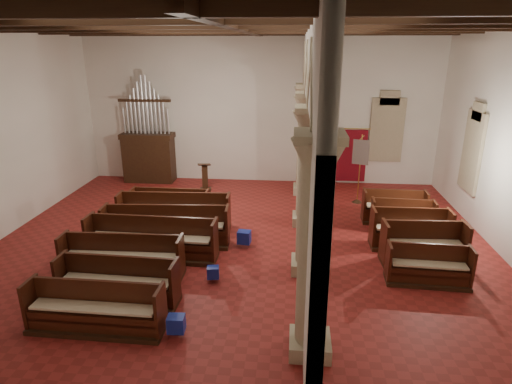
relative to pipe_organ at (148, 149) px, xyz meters
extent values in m
plane|color=maroon|center=(4.50, -5.50, -1.37)|extent=(14.00, 14.00, 0.00)
plane|color=black|center=(4.50, -5.50, 4.63)|extent=(14.00, 14.00, 0.00)
cube|color=white|center=(4.50, 0.50, 1.63)|extent=(14.00, 0.02, 6.00)
cube|color=white|center=(4.50, -11.50, 1.63)|extent=(14.00, 0.02, 6.00)
cube|color=tan|center=(6.30, -10.00, -1.22)|extent=(0.75, 0.75, 0.30)
cylinder|color=tan|center=(6.30, -10.00, 0.58)|extent=(0.56, 0.56, 3.30)
cube|color=tan|center=(6.30, -7.00, -1.22)|extent=(0.75, 0.75, 0.30)
cylinder|color=tan|center=(6.30, -7.00, 0.58)|extent=(0.56, 0.56, 3.30)
cube|color=tan|center=(6.30, -4.00, -1.22)|extent=(0.75, 0.75, 0.30)
cylinder|color=tan|center=(6.30, -4.00, 0.58)|extent=(0.56, 0.56, 3.30)
cube|color=tan|center=(6.30, -1.00, -1.22)|extent=(0.75, 0.75, 0.30)
cylinder|color=tan|center=(6.30, -1.00, 0.58)|extent=(0.56, 0.56, 3.30)
cube|color=white|center=(6.30, -5.50, 3.66)|extent=(0.25, 11.90, 1.93)
cube|color=#398260|center=(11.48, -3.00, 0.83)|extent=(0.03, 1.00, 2.20)
cube|color=#398260|center=(9.50, 0.48, 0.83)|extent=(1.00, 0.03, 2.20)
cube|color=#311F0F|center=(0.00, 0.00, -0.47)|extent=(2.00, 0.80, 1.80)
cube|color=#311F0F|center=(0.00, 0.00, 0.53)|extent=(2.10, 0.85, 0.20)
cube|color=#3B2512|center=(2.54, -1.10, -1.32)|extent=(0.47, 0.47, 0.09)
cube|color=#3B2512|center=(2.54, -1.10, -0.86)|extent=(0.23, 0.23, 1.03)
cube|color=#3B2512|center=(2.54, -1.17, -0.29)|extent=(0.51, 0.42, 0.18)
cube|color=maroon|center=(8.00, 0.42, -0.22)|extent=(1.60, 0.06, 2.10)
cylinder|color=#BF903B|center=(8.00, 0.40, 0.88)|extent=(1.80, 0.04, 0.04)
cone|color=#311F0F|center=(8.22, -1.86, -1.31)|extent=(0.37, 0.37, 0.12)
cylinder|color=#BF903B|center=(8.22, -1.86, -0.14)|extent=(0.04, 0.04, 2.46)
cylinder|color=#BF903B|center=(8.22, -1.86, 0.99)|extent=(0.26, 0.69, 0.03)
cube|color=navy|center=(8.22, -1.88, 0.48)|extent=(0.54, 0.20, 0.87)
cube|color=navy|center=(3.75, -9.77, -1.11)|extent=(0.34, 0.28, 0.33)
cube|color=navy|center=(4.08, -7.72, -1.13)|extent=(0.31, 0.27, 0.28)
cube|color=navy|center=(4.60, -5.77, -1.09)|extent=(0.39, 0.33, 0.36)
cylinder|color=white|center=(2.31, -9.30, -1.21)|extent=(0.86, 0.14, 0.09)
cylinder|color=white|center=(2.49, -9.17, -1.21)|extent=(0.86, 0.33, 0.09)
cube|color=#311F0F|center=(2.15, -9.75, -1.32)|extent=(2.71, 0.72, 0.10)
cube|color=#44210E|center=(2.15, -9.80, -1.06)|extent=(2.55, 0.43, 0.43)
cube|color=#44210E|center=(2.15, -9.58, -0.82)|extent=(2.55, 0.11, 0.92)
cube|color=#44210E|center=(0.84, -9.73, -0.82)|extent=(0.08, 0.58, 0.92)
cube|color=#44210E|center=(3.46, -9.73, -0.82)|extent=(0.08, 0.58, 0.92)
cube|color=#F9E4B8|center=(2.15, -9.80, -0.82)|extent=(2.45, 0.39, 0.05)
cube|color=#311F0F|center=(2.20, -8.77, -1.32)|extent=(2.64, 0.78, 0.10)
cube|color=#43190E|center=(2.20, -8.82, -1.05)|extent=(2.48, 0.48, 0.45)
cube|color=#43190E|center=(2.20, -8.59, -0.80)|extent=(2.47, 0.15, 0.94)
cube|color=#43190E|center=(0.93, -8.75, -0.80)|extent=(0.09, 0.60, 0.94)
cube|color=#43190E|center=(3.48, -8.75, -0.80)|extent=(0.09, 0.60, 0.94)
cube|color=#F9E4B8|center=(2.20, -8.82, -0.80)|extent=(2.38, 0.44, 0.05)
cube|color=#311F0F|center=(1.86, -7.67, -1.32)|extent=(2.94, 0.77, 0.10)
cube|color=#45280E|center=(1.86, -7.72, -1.05)|extent=(2.79, 0.47, 0.45)
cube|color=#45280E|center=(1.86, -7.48, -0.79)|extent=(2.78, 0.14, 0.95)
cube|color=#45280E|center=(0.43, -7.65, -0.79)|extent=(0.08, 0.60, 0.95)
cube|color=#45280E|center=(3.29, -7.65, -0.79)|extent=(0.08, 0.60, 0.95)
cube|color=#F9E4B8|center=(1.86, -7.72, -0.79)|extent=(2.67, 0.42, 0.05)
cube|color=#311F0F|center=(2.26, -6.67, -1.32)|extent=(3.46, 0.82, 0.11)
cube|color=#401B0D|center=(2.26, -6.72, -1.03)|extent=(3.30, 0.50, 0.48)
cube|color=#401B0D|center=(2.26, -6.48, -0.76)|extent=(3.29, 0.15, 1.01)
cube|color=#401B0D|center=(0.57, -6.65, -0.76)|extent=(0.09, 0.64, 1.01)
cube|color=#401B0D|center=(3.95, -6.65, -0.76)|extent=(0.09, 0.64, 1.01)
cube|color=#F9E4B8|center=(2.26, -6.72, -0.76)|extent=(3.17, 0.46, 0.05)
cube|color=#311F0F|center=(2.42, -5.86, -1.32)|extent=(3.54, 0.98, 0.11)
cube|color=#44220E|center=(2.42, -5.92, -1.02)|extent=(3.37, 0.65, 0.48)
cube|color=#44220E|center=(2.42, -5.67, -0.75)|extent=(3.34, 0.30, 1.02)
cube|color=#44220E|center=(0.70, -5.84, -0.75)|extent=(0.12, 0.65, 1.02)
cube|color=#44220E|center=(4.13, -5.84, -0.75)|extent=(0.12, 0.65, 1.02)
cube|color=#F9E4B8|center=(2.42, -5.92, -0.75)|extent=(3.23, 0.60, 0.05)
cube|color=#311F0F|center=(2.34, -4.74, -1.32)|extent=(3.41, 0.89, 0.11)
cube|color=#3B170C|center=(2.34, -4.79, -1.03)|extent=(3.25, 0.56, 0.48)
cube|color=#3B170C|center=(2.34, -4.55, -0.76)|extent=(3.23, 0.21, 1.01)
cube|color=#3B170C|center=(0.68, -4.72, -0.76)|extent=(0.10, 0.64, 1.01)
cube|color=#3B170C|center=(3.99, -4.72, -0.76)|extent=(0.10, 0.64, 1.01)
cube|color=#F9E4B8|center=(2.34, -4.79, -0.76)|extent=(3.11, 0.52, 0.05)
cube|color=#311F0F|center=(1.95, -3.87, -1.33)|extent=(2.53, 0.66, 0.09)
cube|color=#3E140D|center=(1.95, -3.92, -1.07)|extent=(2.38, 0.38, 0.41)
cube|color=#3E140D|center=(1.95, -3.71, -0.85)|extent=(2.38, 0.08, 0.87)
cube|color=#3E140D|center=(0.73, -3.85, -0.85)|extent=(0.07, 0.55, 0.87)
cube|color=#3E140D|center=(3.18, -3.85, -0.85)|extent=(0.07, 0.55, 0.87)
cube|color=#F9E4B8|center=(1.95, -3.92, -0.85)|extent=(2.28, 0.35, 0.05)
cube|color=#311F0F|center=(9.12, -7.34, -1.33)|extent=(1.93, 0.73, 0.09)
cube|color=#39180C|center=(9.12, -7.39, -1.08)|extent=(1.76, 0.45, 0.41)
cube|color=#39180C|center=(9.12, -7.18, -0.85)|extent=(1.75, 0.15, 0.86)
cube|color=#39180C|center=(8.21, -7.32, -0.85)|extent=(0.09, 0.55, 0.86)
cube|color=#39180C|center=(10.03, -7.32, -0.85)|extent=(0.09, 0.55, 0.86)
cube|color=#F9E4B8|center=(9.12, -7.39, -0.85)|extent=(1.69, 0.41, 0.05)
cube|color=#311F0F|center=(9.26, -6.39, -1.32)|extent=(2.09, 0.85, 0.11)
cube|color=#371F0B|center=(9.26, -6.45, -1.02)|extent=(1.93, 0.52, 0.48)
cube|color=#371F0B|center=(9.26, -6.20, -0.75)|extent=(1.91, 0.16, 1.02)
cube|color=#371F0B|center=(8.26, -6.37, -0.75)|extent=(0.11, 0.65, 1.02)
cube|color=#371F0B|center=(10.25, -6.37, -0.75)|extent=(0.11, 0.65, 1.02)
cube|color=#F9E4B8|center=(9.26, -6.45, -0.75)|extent=(1.85, 0.47, 0.05)
cube|color=#311F0F|center=(9.16, -5.44, -1.32)|extent=(2.11, 0.76, 0.11)
cube|color=#361B0B|center=(9.16, -5.50, -1.02)|extent=(1.96, 0.44, 0.48)
cube|color=#361B0B|center=(9.16, -5.25, -0.76)|extent=(1.96, 0.09, 1.01)
cube|color=#361B0B|center=(8.14, -5.42, -0.76)|extent=(0.08, 0.64, 1.01)
cube|color=#361B0B|center=(10.18, -5.42, -0.76)|extent=(0.08, 0.64, 1.01)
cube|color=#F9E4B8|center=(9.16, -5.50, -0.76)|extent=(1.88, 0.40, 0.05)
cube|color=#311F0F|center=(9.21, -4.32, -1.32)|extent=(1.86, 0.74, 0.09)
cube|color=#37190B|center=(9.21, -4.37, -1.07)|extent=(1.70, 0.45, 0.42)
cube|color=#37190B|center=(9.21, -4.15, -0.83)|extent=(1.69, 0.14, 0.89)
cube|color=#37190B|center=(8.33, -4.30, -0.83)|extent=(0.09, 0.56, 0.89)
cube|color=#37190B|center=(10.10, -4.30, -0.83)|extent=(0.09, 0.56, 0.89)
cube|color=#F9E4B8|center=(9.21, -4.37, -0.83)|extent=(1.63, 0.41, 0.05)
cube|color=#311F0F|center=(9.11, -3.63, -1.32)|extent=(1.95, 0.74, 0.10)
cube|color=#37130B|center=(9.11, -3.68, -1.05)|extent=(1.80, 0.44, 0.45)
cube|color=#37130B|center=(9.11, -3.45, -0.80)|extent=(1.79, 0.11, 0.94)
cube|color=#37130B|center=(8.17, -3.61, -0.80)|extent=(0.08, 0.60, 0.94)
cube|color=#37130B|center=(10.04, -3.61, -0.80)|extent=(0.08, 0.60, 0.94)
cube|color=#F9E4B8|center=(9.11, -3.68, -0.80)|extent=(1.73, 0.40, 0.05)
camera|label=1|loc=(5.91, -16.55, 3.94)|focal=30.00mm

